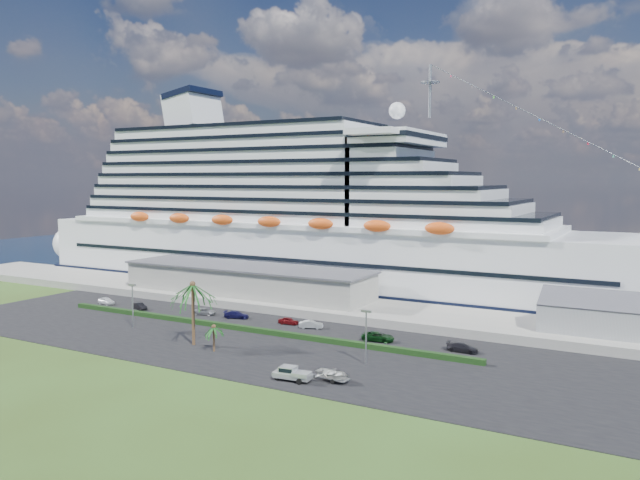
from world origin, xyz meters
The scene contains 22 objects.
ground centered at (0.00, 0.00, 0.00)m, with size 420.00×420.00×0.00m, color #344918.
asphalt_lot centered at (0.00, 11.00, 0.06)m, with size 140.00×38.00×0.12m, color black.
wharf centered at (0.00, 40.00, 0.90)m, with size 240.00×20.00×1.80m, color gray.
water centered at (0.00, 130.00, 0.01)m, with size 420.00×160.00×0.02m, color black.
cruise_ship centered at (-21.53, 64.00, 16.69)m, with size 191.00×38.00×54.00m.
terminal_building centered at (-25.00, 40.00, 5.01)m, with size 61.00×15.00×6.30m.
port_shed centered at (52.00, 40.00, 4.40)m, with size 24.00×12.31×7.37m.
hedge centered at (-8.00, 16.00, 0.57)m, with size 88.00×1.10×0.90m, color black.
lamp_post_left centered at (-28.00, 8.00, 5.34)m, with size 1.60×0.35×8.27m.
lamp_post_right centered at (20.00, 8.00, 5.34)m, with size 1.60×0.35×8.27m.
palm_tall centered at (-10.00, 4.00, 9.20)m, with size 8.82×8.82×11.13m.
palm_short centered at (-4.50, 2.50, 3.67)m, with size 3.53×3.53×4.56m.
parked_car_0 centered at (-49.61, 21.16, 0.89)m, with size 1.82×4.53×1.54m, color white.
parked_car_1 centered at (-39.03, 20.64, 0.82)m, with size 1.47×4.23×1.39m, color black.
parked_car_2 centered at (-23.50, 23.33, 0.77)m, with size 2.17×4.70×1.31m, color gray.
parked_car_3 centered at (-15.78, 23.79, 0.84)m, with size 2.03×4.99×1.45m, color #141344.
parked_car_4 centered at (-3.84, 24.34, 0.79)m, with size 1.59×3.95×1.35m, color maroon.
parked_car_5 centered at (1.52, 23.67, 0.85)m, with size 1.55×4.45×1.47m, color #A3A7AA.
parked_car_6 centered at (16.24, 21.22, 0.90)m, with size 2.58×5.60×1.56m, color black.
parked_car_7 centered at (30.86, 21.57, 0.86)m, with size 2.08×5.11×1.48m, color black.
pickup_truck centered at (14.25, -3.98, 1.18)m, with size 5.66×2.56×1.93m.
boat_trailer centered at (19.46, -1.65, 1.25)m, with size 6.07×4.32×1.70m.
Camera 1 is at (58.25, -75.57, 27.92)m, focal length 35.00 mm.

